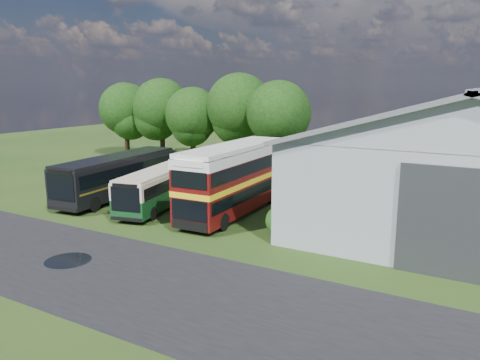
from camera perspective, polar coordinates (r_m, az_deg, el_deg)
The scene contains 14 objects.
ground at distance 25.33m, azimuth -12.78°, elevation -8.07°, with size 120.00×120.00×0.00m, color #1D3A12.
asphalt_road at distance 21.38m, azimuth -12.27°, elevation -11.82°, with size 60.00×8.00×0.02m, color black.
puddle at distance 24.45m, azimuth -20.23°, elevation -9.24°, with size 2.20×2.20×0.01m, color black.
tree_far_left at distance 57.21m, azimuth -13.78°, elevation 8.41°, with size 6.12×6.12×8.64m.
tree_left_a at distance 54.26m, azimuth -9.56°, elevation 8.75°, with size 6.46×6.46×9.12m.
tree_left_b at distance 50.46m, azimuth -5.82°, elevation 7.95°, with size 5.78×5.78×8.16m.
tree_mid at distance 48.78m, azimuth -0.11°, elevation 8.98°, with size 6.80×6.80×9.60m.
tree_right_a at distance 45.60m, azimuth 4.76°, elevation 8.13°, with size 6.26×6.26×8.83m.
shrub_front at distance 27.09m, azimuth 4.91°, elevation -6.52°, with size 1.70×1.70×1.70m, color #194714.
shrub_mid at distance 28.83m, azimuth 6.60°, elevation -5.43°, with size 1.60×1.60×1.60m, color #194714.
shrub_back at distance 30.60m, azimuth 8.10°, elevation -4.46°, with size 1.80×1.80×1.80m, color #194714.
bus_green_single at distance 33.05m, azimuth -9.46°, elevation -0.74°, with size 4.34×10.03×2.70m.
bus_maroon_double at distance 30.57m, azimuth -0.72°, elevation 0.05°, with size 3.14×10.75×4.58m.
bus_dark_single at distance 36.36m, azimuth -14.64°, elevation 0.57°, with size 3.76×11.69×3.17m.
Camera 1 is at (16.42, -17.37, 8.39)m, focal length 35.00 mm.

